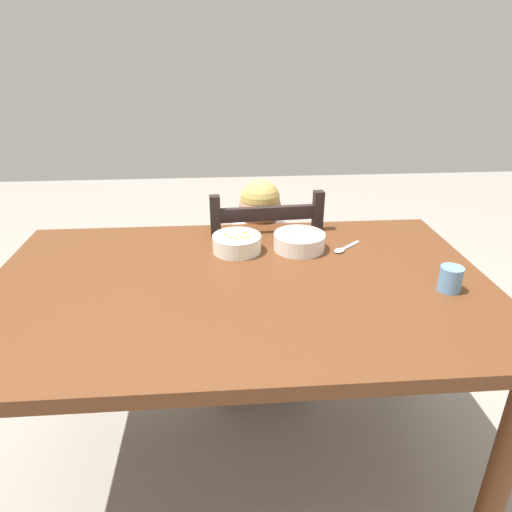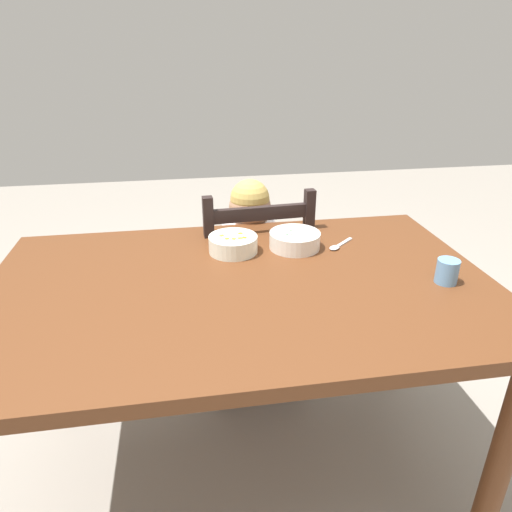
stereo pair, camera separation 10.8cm
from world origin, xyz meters
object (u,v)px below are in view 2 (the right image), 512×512
at_px(bowl_of_carrots, 233,244).
at_px(drinking_cup, 447,271).
at_px(child_figure, 251,257).
at_px(spoon, 337,246).
at_px(bowl_of_peas, 295,240).
at_px(dining_chair, 252,293).
at_px(dining_table, 242,311).

xyz_separation_m(bowl_of_carrots, drinking_cup, (0.59, -0.32, 0.01)).
xyz_separation_m(child_figure, spoon, (0.25, -0.31, 0.17)).
bearing_deg(bowl_of_peas, dining_chair, 109.00).
distance_m(child_figure, drinking_cup, 0.80).
distance_m(bowl_of_carrots, spoon, 0.36).
relative_size(dining_table, bowl_of_carrots, 9.12).
bearing_deg(dining_table, dining_chair, 78.01).
distance_m(bowl_of_peas, bowl_of_carrots, 0.21).
relative_size(dining_table, bowl_of_peas, 8.59).
height_order(dining_table, dining_chair, dining_chair).
bearing_deg(dining_table, bowl_of_peas, 45.70).
bearing_deg(bowl_of_peas, dining_table, -134.30).
bearing_deg(dining_chair, bowl_of_carrots, -110.23).
bearing_deg(dining_chair, bowl_of_peas, -71.00).
distance_m(child_figure, bowl_of_peas, 0.37).
xyz_separation_m(child_figure, bowl_of_carrots, (-0.11, -0.29, 0.19)).
bearing_deg(drinking_cup, bowl_of_peas, 140.10).
relative_size(child_figure, spoon, 8.03).
height_order(dining_chair, drinking_cup, dining_chair).
bearing_deg(bowl_of_peas, bowl_of_carrots, -179.99).
height_order(dining_table, drinking_cup, drinking_cup).
bearing_deg(bowl_of_carrots, dining_chair, 69.77).
relative_size(dining_chair, child_figure, 0.99).
distance_m(spoon, drinking_cup, 0.38).
relative_size(bowl_of_peas, bowl_of_carrots, 1.06).
distance_m(dining_table, dining_chair, 0.58).
relative_size(child_figure, bowl_of_peas, 5.40).
distance_m(dining_chair, spoon, 0.53).
distance_m(dining_chair, drinking_cup, 0.86).
distance_m(child_figure, spoon, 0.44).
xyz_separation_m(dining_table, drinking_cup, (0.59, -0.10, 0.14)).
xyz_separation_m(bowl_of_peas, drinking_cup, (0.38, -0.32, 0.01)).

